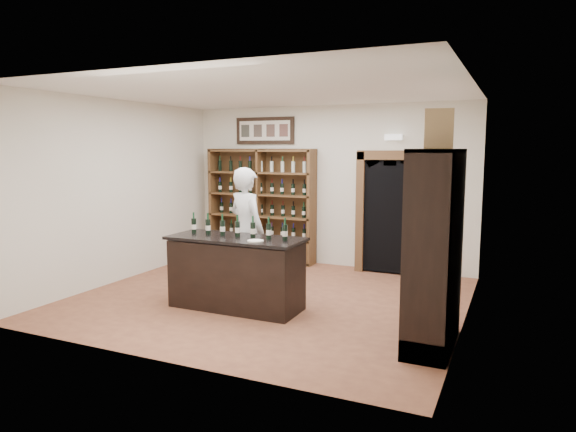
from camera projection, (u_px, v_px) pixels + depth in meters
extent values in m
plane|color=#95593B|center=(269.00, 298.00, 7.61)|extent=(5.50, 5.50, 0.00)
plane|color=white|center=(268.00, 91.00, 7.22)|extent=(5.50, 5.50, 0.00)
cube|color=silver|center=(327.00, 186.00, 9.67)|extent=(5.50, 0.04, 3.00)
cube|color=silver|center=(121.00, 191.00, 8.54)|extent=(0.04, 5.00, 3.00)
cube|color=silver|center=(469.00, 206.00, 6.29)|extent=(0.04, 5.00, 3.00)
cube|color=brown|center=(265.00, 204.00, 10.23)|extent=(2.20, 0.02, 2.20)
cube|color=brown|center=(215.00, 203.00, 10.50)|extent=(0.06, 0.38, 2.20)
cube|color=brown|center=(312.00, 208.00, 9.63)|extent=(0.06, 0.38, 2.20)
cube|color=brown|center=(261.00, 205.00, 10.06)|extent=(0.04, 0.38, 2.20)
cube|color=brown|center=(262.00, 258.00, 10.20)|extent=(2.18, 0.38, 0.04)
cube|color=brown|center=(261.00, 237.00, 10.15)|extent=(2.18, 0.38, 0.04)
cube|color=brown|center=(261.00, 216.00, 10.09)|extent=(2.18, 0.38, 0.03)
cube|color=brown|center=(261.00, 194.00, 10.04)|extent=(2.18, 0.38, 0.04)
cube|color=brown|center=(261.00, 173.00, 9.98)|extent=(2.18, 0.38, 0.04)
cube|color=brown|center=(261.00, 151.00, 9.93)|extent=(2.18, 0.38, 0.04)
cube|color=black|center=(265.00, 131.00, 10.04)|extent=(1.25, 0.04, 0.52)
cube|color=black|center=(390.00, 214.00, 9.07)|extent=(0.97, 0.29, 2.05)
cube|color=#AB7142|center=(362.00, 211.00, 9.26)|extent=(0.14, 0.35, 2.15)
cube|color=#AB7142|center=(420.00, 214.00, 8.84)|extent=(0.14, 0.35, 2.15)
cube|color=#AB7142|center=(392.00, 155.00, 8.92)|extent=(1.15, 0.35, 0.16)
cube|color=white|center=(394.00, 137.00, 8.97)|extent=(0.30, 0.10, 0.10)
cube|color=black|center=(236.00, 275.00, 7.09)|extent=(1.80, 0.70, 0.94)
cube|color=black|center=(236.00, 238.00, 7.02)|extent=(1.88, 0.78, 0.04)
cylinder|color=black|center=(194.00, 226.00, 7.35)|extent=(0.07, 0.07, 0.21)
cylinder|color=silver|center=(194.00, 227.00, 7.35)|extent=(0.07, 0.07, 0.07)
cylinder|color=#184A2B|center=(194.00, 215.00, 7.33)|extent=(0.03, 0.03, 0.09)
cylinder|color=black|center=(208.00, 227.00, 7.25)|extent=(0.07, 0.07, 0.21)
cylinder|color=silver|center=(208.00, 228.00, 7.25)|extent=(0.07, 0.07, 0.07)
cylinder|color=#184A2B|center=(208.00, 216.00, 7.23)|extent=(0.03, 0.03, 0.09)
cylinder|color=black|center=(223.00, 228.00, 7.15)|extent=(0.07, 0.07, 0.21)
cylinder|color=silver|center=(223.00, 229.00, 7.15)|extent=(0.07, 0.07, 0.07)
cylinder|color=#184A2B|center=(222.00, 217.00, 7.13)|extent=(0.03, 0.03, 0.09)
cylinder|color=black|center=(238.00, 229.00, 7.05)|extent=(0.07, 0.07, 0.21)
cylinder|color=silver|center=(238.00, 230.00, 7.05)|extent=(0.07, 0.07, 0.07)
cylinder|color=#184A2B|center=(237.00, 218.00, 7.03)|extent=(0.03, 0.03, 0.09)
cylinder|color=black|center=(253.00, 230.00, 6.95)|extent=(0.07, 0.07, 0.21)
cylinder|color=silver|center=(253.00, 231.00, 6.95)|extent=(0.07, 0.07, 0.07)
cylinder|color=#184A2B|center=(253.00, 219.00, 6.93)|extent=(0.03, 0.03, 0.09)
cylinder|color=black|center=(269.00, 231.00, 6.85)|extent=(0.07, 0.07, 0.21)
cylinder|color=silver|center=(269.00, 232.00, 6.86)|extent=(0.07, 0.07, 0.07)
cylinder|color=#184A2B|center=(269.00, 220.00, 6.84)|extent=(0.03, 0.03, 0.09)
cylinder|color=black|center=(285.00, 232.00, 6.76)|extent=(0.07, 0.07, 0.21)
cylinder|color=silver|center=(285.00, 234.00, 6.76)|extent=(0.07, 0.07, 0.07)
cylinder|color=#184A2B|center=(285.00, 221.00, 6.74)|extent=(0.03, 0.03, 0.09)
cube|color=black|center=(456.00, 251.00, 5.54)|extent=(0.02, 1.20, 2.20)
cube|color=black|center=(425.00, 260.00, 5.11)|extent=(0.48, 0.04, 2.20)
cube|color=black|center=(442.00, 241.00, 6.16)|extent=(0.48, 0.04, 2.20)
cube|color=black|center=(438.00, 151.00, 5.49)|extent=(0.48, 1.20, 0.04)
cube|color=black|center=(431.00, 335.00, 5.76)|extent=(0.48, 1.20, 0.24)
cube|color=black|center=(432.00, 315.00, 5.73)|extent=(0.48, 1.16, 0.03)
cube|color=black|center=(434.00, 267.00, 5.66)|extent=(0.48, 1.16, 0.03)
cube|color=black|center=(436.00, 218.00, 5.59)|extent=(0.48, 1.16, 0.03)
imported|color=silver|center=(247.00, 231.00, 7.81)|extent=(0.83, 0.70, 1.92)
cylinder|color=silver|center=(255.00, 241.00, 6.67)|extent=(0.21, 0.21, 0.02)
cube|color=tan|center=(439.00, 129.00, 5.68)|extent=(0.33, 0.19, 0.44)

